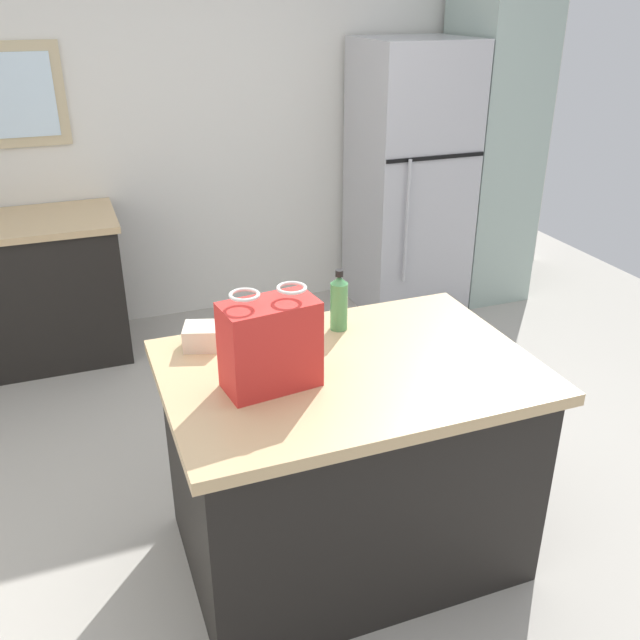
# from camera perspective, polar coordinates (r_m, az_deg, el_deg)

# --- Properties ---
(ground) EXTENTS (6.46, 6.46, 0.00)m
(ground) POSITION_cam_1_polar(r_m,az_deg,el_deg) (3.26, 2.97, -14.91)
(ground) COLOR #ADA89E
(back_wall) EXTENTS (5.39, 0.13, 2.66)m
(back_wall) POSITION_cam_1_polar(r_m,az_deg,el_deg) (4.85, -8.74, 15.91)
(back_wall) COLOR silver
(back_wall) RESTS_ON ground
(kitchen_island) EXTENTS (1.35, 0.94, 0.87)m
(kitchen_island) POSITION_cam_1_polar(r_m,az_deg,el_deg) (2.78, 2.24, -11.53)
(kitchen_island) COLOR black
(kitchen_island) RESTS_ON ground
(refrigerator) EXTENTS (0.71, 0.72, 1.84)m
(refrigerator) POSITION_cam_1_polar(r_m,az_deg,el_deg) (4.97, 7.30, 11.35)
(refrigerator) COLOR #B7B7BC
(refrigerator) RESTS_ON ground
(tall_cabinet) EXTENTS (0.51, 0.65, 2.26)m
(tall_cabinet) POSITION_cam_1_polar(r_m,az_deg,el_deg) (5.24, 13.76, 13.98)
(tall_cabinet) COLOR #9EB2A8
(tall_cabinet) RESTS_ON ground
(sink_counter) EXTENTS (1.38, 0.67, 1.08)m
(sink_counter) POSITION_cam_1_polar(r_m,az_deg,el_deg) (4.61, -24.39, 2.05)
(sink_counter) COLOR black
(sink_counter) RESTS_ON ground
(shopping_bag) EXTENTS (0.34, 0.21, 0.36)m
(shopping_bag) POSITION_cam_1_polar(r_m,az_deg,el_deg) (2.35, -4.11, -2.00)
(shopping_bag) COLOR red
(shopping_bag) RESTS_ON kitchen_island
(small_box) EXTENTS (0.16, 0.16, 0.09)m
(small_box) POSITION_cam_1_polar(r_m,az_deg,el_deg) (2.69, -9.67, -1.32)
(small_box) COLOR beige
(small_box) RESTS_ON kitchen_island
(bottle) EXTENTS (0.07, 0.07, 0.25)m
(bottle) POSITION_cam_1_polar(r_m,az_deg,el_deg) (2.76, 1.57, 1.42)
(bottle) COLOR #4C9956
(bottle) RESTS_ON kitchen_island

